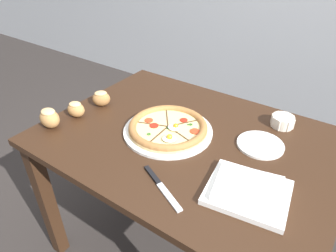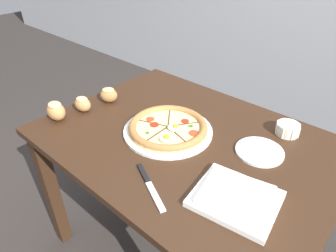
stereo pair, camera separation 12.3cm
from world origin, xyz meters
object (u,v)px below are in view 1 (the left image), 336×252
dining_table (187,157)px  bread_piece_near (49,118)px  napkin_folded (248,191)px  bread_piece_mid (76,109)px  bread_piece_far (101,98)px  ramekin_bowl (283,121)px  knife_main (161,187)px  pizza (168,128)px  side_saucer (260,145)px

dining_table → bread_piece_near: bread_piece_near is taller
napkin_folded → bread_piece_mid: (-0.81, 0.01, 0.02)m
bread_piece_mid → bread_piece_far: (0.02, 0.14, 0.00)m
dining_table → bread_piece_near: bearing=-152.3°
bread_piece_mid → bread_piece_far: 0.14m
dining_table → bread_piece_far: 0.49m
ramekin_bowl → bread_piece_far: 0.82m
bread_piece_far → knife_main: (0.55, -0.28, -0.03)m
napkin_folded → bread_piece_mid: 0.81m
pizza → side_saucer: size_ratio=2.04×
side_saucer → bread_piece_far: bearing=-170.5°
knife_main → ramekin_bowl: bearing=95.9°
dining_table → ramekin_bowl: size_ratio=11.79×
napkin_folded → bread_piece_mid: bread_piece_mid is taller
bread_piece_mid → knife_main: 0.59m
bread_piece_far → ramekin_bowl: bearing=22.2°
bread_piece_near → bread_piece_mid: size_ratio=1.04×
dining_table → bread_piece_mid: bearing=-162.9°
pizza → bread_piece_near: 0.50m
pizza → ramekin_bowl: bearing=40.2°
knife_main → side_saucer: bearing=90.9°
ramekin_bowl → bread_piece_mid: size_ratio=1.07×
dining_table → pizza: size_ratio=3.17×
ramekin_bowl → knife_main: ramekin_bowl is taller
bread_piece_mid → side_saucer: bearing=18.9°
side_saucer → bread_piece_near: bearing=-154.1°
knife_main → bread_piece_far: bearing=178.6°
dining_table → bread_piece_far: (-0.47, -0.02, 0.15)m
dining_table → knife_main: (0.08, -0.29, 0.11)m
ramekin_bowl → bread_piece_near: bread_piece_near is taller
knife_main → pizza: bearing=146.3°
dining_table → bread_piece_mid: bread_piece_mid is taller
napkin_folded → bread_piece_mid: size_ratio=3.04×
pizza → bread_piece_near: bearing=-150.0°
pizza → napkin_folded: pizza is taller
ramekin_bowl → bread_piece_near: 0.98m
dining_table → knife_main: 0.33m
pizza → side_saucer: 0.37m
bread_piece_far → side_saucer: (0.74, 0.12, -0.03)m
ramekin_bowl → bread_piece_far: bread_piece_far is taller
ramekin_bowl → side_saucer: (-0.02, -0.19, -0.02)m
napkin_folded → side_saucer: size_ratio=1.55×
dining_table → bread_piece_near: size_ratio=12.12×
napkin_folded → bread_piece_near: size_ratio=2.91×
ramekin_bowl → pizza: bearing=-139.8°
ramekin_bowl → knife_main: size_ratio=0.47×
dining_table → bread_piece_far: bearing=-178.1°
pizza → dining_table: bearing=13.8°
bread_piece_mid → knife_main: size_ratio=0.43×
bread_piece_mid → pizza: bearing=17.7°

